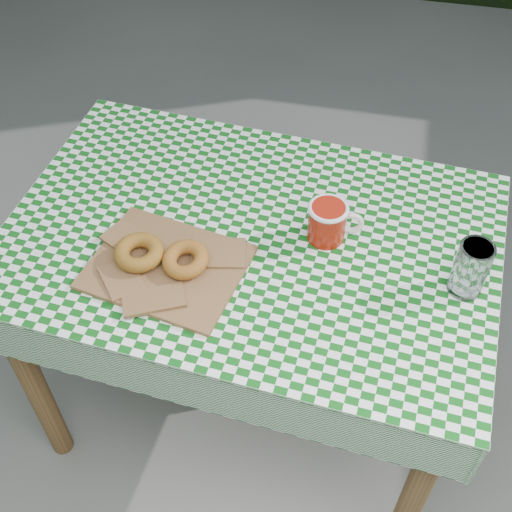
{
  "coord_description": "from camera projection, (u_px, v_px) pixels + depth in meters",
  "views": [
    {
      "loc": [
        0.11,
        -0.85,
        1.88
      ],
      "look_at": [
        -0.09,
        0.1,
        0.79
      ],
      "focal_mm": 47.07,
      "sensor_mm": 36.0,
      "label": 1
    }
  ],
  "objects": [
    {
      "name": "ground",
      "position": [
        279.0,
        461.0,
        1.98
      ],
      "size": [
        60.0,
        60.0,
        0.0
      ],
      "primitive_type": "plane",
      "color": "#51514C",
      "rests_on": "ground"
    },
    {
      "name": "table",
      "position": [
        251.0,
        331.0,
        1.83
      ],
      "size": [
        1.17,
        0.83,
        0.75
      ],
      "primitive_type": "cube",
      "rotation": [
        0.0,
        0.0,
        -0.09
      ],
      "color": "brown",
      "rests_on": "ground"
    },
    {
      "name": "tablecloth",
      "position": [
        250.0,
        236.0,
        1.55
      ],
      "size": [
        1.19,
        0.86,
        0.01
      ],
      "primitive_type": "cube",
      "rotation": [
        0.0,
        0.0,
        -0.09
      ],
      "color": "#0C5013",
      "rests_on": "table"
    },
    {
      "name": "paper_bag",
      "position": [
        167.0,
        266.0,
        1.47
      ],
      "size": [
        0.37,
        0.32,
        0.02
      ],
      "primitive_type": "cube",
      "rotation": [
        0.0,
        0.0,
        -0.19
      ],
      "color": "brown",
      "rests_on": "tablecloth"
    },
    {
      "name": "bagel_front",
      "position": [
        139.0,
        253.0,
        1.46
      ],
      "size": [
        0.12,
        0.12,
        0.03
      ],
      "primitive_type": "torus",
      "rotation": [
        0.0,
        0.0,
        0.09
      ],
      "color": "#92641E",
      "rests_on": "paper_bag"
    },
    {
      "name": "bagel_back",
      "position": [
        185.0,
        260.0,
        1.45
      ],
      "size": [
        0.15,
        0.15,
        0.03
      ],
      "primitive_type": "torus",
      "rotation": [
        0.0,
        0.0,
        -0.72
      ],
      "color": "#9E5920",
      "rests_on": "paper_bag"
    },
    {
      "name": "coffee_mug",
      "position": [
        327.0,
        222.0,
        1.51
      ],
      "size": [
        0.2,
        0.2,
        0.1
      ],
      "primitive_type": null,
      "rotation": [
        0.0,
        0.0,
        0.16
      ],
      "color": "#951709",
      "rests_on": "tablecloth"
    },
    {
      "name": "drinking_glass",
      "position": [
        471.0,
        269.0,
        1.39
      ],
      "size": [
        0.1,
        0.1,
        0.13
      ],
      "primitive_type": "cylinder",
      "rotation": [
        0.0,
        0.0,
        -0.51
      ],
      "color": "silver",
      "rests_on": "tablecloth"
    }
  ]
}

